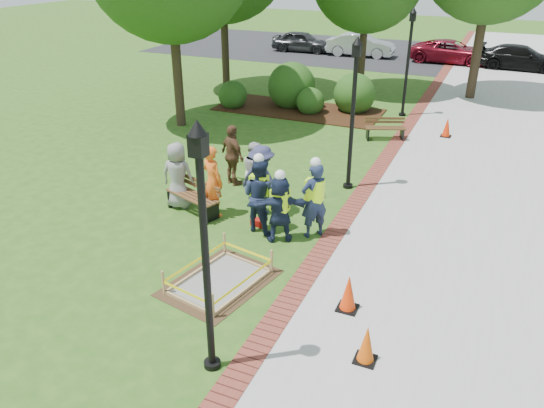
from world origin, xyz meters
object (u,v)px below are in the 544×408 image
at_px(lamp_near, 204,237).
at_px(hivis_worker_b, 314,198).
at_px(wet_concrete_pad, 219,273).
at_px(cone_front, 366,345).
at_px(bench_near, 193,203).
at_px(hivis_worker_a, 280,206).
at_px(hivis_worker_c, 259,193).

distance_m(lamp_near, hivis_worker_b, 5.11).
xyz_separation_m(wet_concrete_pad, cone_front, (3.37, -1.05, 0.12)).
bearing_deg(cone_front, lamp_near, -153.77).
relative_size(cone_front, lamp_near, 0.17).
height_order(bench_near, cone_front, bench_near).
height_order(bench_near, hivis_worker_b, hivis_worker_b).
bearing_deg(wet_concrete_pad, hivis_worker_a, 78.65).
bearing_deg(wet_concrete_pad, hivis_worker_c, 95.11).
height_order(bench_near, lamp_near, lamp_near).
height_order(lamp_near, hivis_worker_a, lamp_near).
xyz_separation_m(cone_front, hivis_worker_c, (-3.59, 3.51, 0.64)).
distance_m(bench_near, lamp_near, 6.19).
relative_size(wet_concrete_pad, bench_near, 1.53).
bearing_deg(bench_near, hivis_worker_c, -3.91).
bearing_deg(hivis_worker_c, cone_front, -44.34).
relative_size(cone_front, hivis_worker_b, 0.36).
relative_size(lamp_near, hivis_worker_b, 2.11).
bearing_deg(lamp_near, hivis_worker_a, 98.14).
height_order(wet_concrete_pad, hivis_worker_c, hivis_worker_c).
bearing_deg(bench_near, hivis_worker_b, 1.90).
distance_m(lamp_near, hivis_worker_c, 5.05).
distance_m(hivis_worker_a, hivis_worker_c, 0.72).
height_order(hivis_worker_a, hivis_worker_b, hivis_worker_b).
distance_m(wet_concrete_pad, hivis_worker_a, 2.32).
distance_m(lamp_near, hivis_worker_a, 4.69).
height_order(wet_concrete_pad, lamp_near, lamp_near).
bearing_deg(hivis_worker_c, hivis_worker_a, -22.64).
relative_size(wet_concrete_pad, cone_front, 3.58).
bearing_deg(lamp_near, cone_front, 26.23).
distance_m(wet_concrete_pad, lamp_near, 3.31).
bearing_deg(lamp_near, bench_near, 124.29).
bearing_deg(hivis_worker_b, hivis_worker_a, -141.74).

